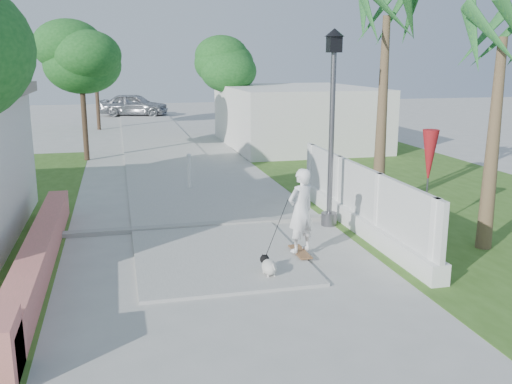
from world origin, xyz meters
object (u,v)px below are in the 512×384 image
object	(u,v)px
dog	(268,266)
street_lamp	(332,121)
patio_umbrella	(429,158)
parked_car	(134,105)
skateboarder	(289,220)
bollard	(189,170)

from	to	relation	value
dog	street_lamp	bearing A→B (deg)	42.83
street_lamp	patio_umbrella	size ratio (longest dim) A/B	1.93
street_lamp	patio_umbrella	bearing A→B (deg)	-27.76
patio_umbrella	parked_car	bearing A→B (deg)	100.65
patio_umbrella	parked_car	size ratio (longest dim) A/B	0.51
patio_umbrella	dog	distance (m)	4.73
street_lamp	dog	bearing A→B (deg)	-128.05
street_lamp	dog	xyz separation A→B (m)	(-2.21, -2.83, -2.21)
parked_car	dog	bearing A→B (deg)	-160.11
parked_car	skateboarder	bearing A→B (deg)	-158.93
bollard	parked_car	xyz separation A→B (m)	(-0.83, 23.40, 0.19)
dog	parked_car	xyz separation A→B (m)	(-1.32, 30.72, 0.56)
street_lamp	bollard	bearing A→B (deg)	120.96
street_lamp	bollard	world-z (taller)	street_lamp
patio_umbrella	dog	xyz separation A→B (m)	(-4.11, -1.83, -1.47)
dog	skateboarder	bearing A→B (deg)	42.25
bollard	patio_umbrella	distance (m)	7.25
parked_car	bollard	bearing A→B (deg)	-160.53
patio_umbrella	dog	world-z (taller)	patio_umbrella
street_lamp	skateboarder	bearing A→B (deg)	-127.84
bollard	skateboarder	size ratio (longest dim) A/B	0.62
skateboarder	dog	bearing A→B (deg)	27.17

